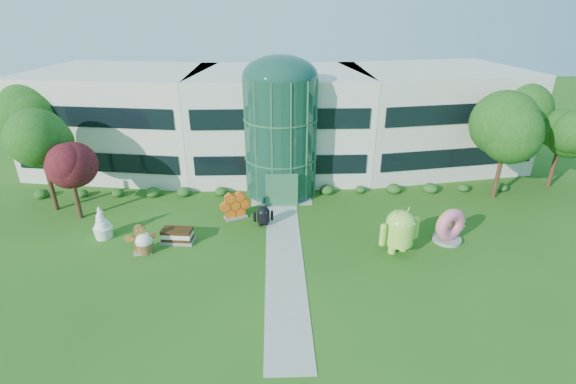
{
  "coord_description": "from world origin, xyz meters",
  "views": [
    {
      "loc": [
        -0.58,
        -21.33,
        15.23
      ],
      "look_at": [
        0.4,
        6.0,
        2.6
      ],
      "focal_mm": 26.0,
      "sensor_mm": 36.0,
      "label": 1
    }
  ],
  "objects_px": {
    "android_black": "(263,215)",
    "gingerbread": "(141,239)",
    "android_green": "(400,228)",
    "donut": "(449,225)"
  },
  "relations": [
    {
      "from": "android_green",
      "to": "gingerbread",
      "type": "relative_size",
      "value": 1.54
    },
    {
      "from": "android_black",
      "to": "android_green",
      "type": "bearing_deg",
      "value": -31.01
    },
    {
      "from": "android_black",
      "to": "gingerbread",
      "type": "distance_m",
      "value": 8.62
    },
    {
      "from": "android_black",
      "to": "donut",
      "type": "relative_size",
      "value": 0.71
    },
    {
      "from": "android_black",
      "to": "gingerbread",
      "type": "bearing_deg",
      "value": -164.84
    },
    {
      "from": "android_green",
      "to": "android_black",
      "type": "xyz_separation_m",
      "value": [
        -8.97,
        3.83,
        -0.86
      ]
    },
    {
      "from": "donut",
      "to": "gingerbread",
      "type": "xyz_separation_m",
      "value": [
        -20.7,
        -0.73,
        -0.21
      ]
    },
    {
      "from": "android_black",
      "to": "gingerbread",
      "type": "xyz_separation_m",
      "value": [
        -7.93,
        -3.37,
        0.16
      ]
    },
    {
      "from": "android_black",
      "to": "gingerbread",
      "type": "relative_size",
      "value": 0.78
    },
    {
      "from": "donut",
      "to": "android_black",
      "type": "bearing_deg",
      "value": 142.55
    }
  ]
}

